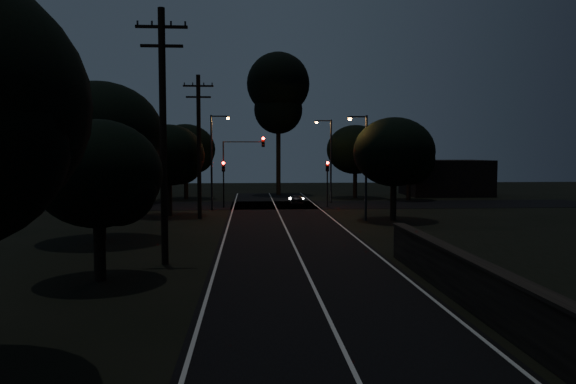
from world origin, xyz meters
TOP-DOWN VIEW (x-y plane):
  - road_surface at (0.00, 31.12)m, footprint 60.00×70.00m
  - utility_pole_mid at (-6.00, 15.00)m, footprint 2.20×0.30m
  - utility_pole_far at (-6.00, 32.00)m, footprint 2.20×0.30m
  - tree_left_b at (-7.83, 11.90)m, footprint 4.82×4.82m
  - tree_left_c at (-10.25, 21.86)m, footprint 6.93×6.93m
  - tree_left_d at (-8.30, 33.89)m, footprint 5.53×5.53m
  - tree_far_nw at (-8.78, 49.87)m, footprint 6.19×6.19m
  - tree_far_w at (-13.76, 45.86)m, footprint 6.76×6.76m
  - tree_far_ne at (9.22, 49.88)m, footprint 6.17×6.17m
  - tree_far_e at (14.18, 46.90)m, footprint 5.07×5.07m
  - tree_right_a at (8.21, 29.88)m, footprint 5.81×5.81m
  - tall_pine at (1.00, 55.00)m, footprint 7.16×7.16m
  - building_left at (-20.00, 52.00)m, footprint 10.00×8.00m
  - building_right at (20.00, 53.00)m, footprint 9.00×7.00m
  - signal_left at (-4.60, 39.99)m, footprint 0.28×0.35m
  - signal_right at (4.60, 39.99)m, footprint 0.28×0.35m
  - signal_mast at (-2.91, 39.99)m, footprint 3.70×0.35m
  - streetlight_a at (-5.31, 38.00)m, footprint 1.66×0.26m
  - streetlight_b at (5.31, 44.00)m, footprint 1.66×0.26m
  - streetlight_c at (5.83, 30.00)m, footprint 1.46×0.26m
  - car at (2.02, 41.41)m, footprint 1.43×3.22m

SIDE VIEW (x-z plane):
  - road_surface at x=0.00m, z-range 0.00..0.03m
  - car at x=2.02m, z-range 0.00..1.07m
  - building_right at x=20.00m, z-range 0.00..4.00m
  - building_left at x=-20.00m, z-range 0.00..4.40m
  - signal_left at x=-4.60m, z-range 0.79..4.89m
  - signal_right at x=4.60m, z-range 0.79..4.89m
  - tree_left_b at x=-7.83m, z-range 0.91..7.04m
  - tree_far_e at x=14.18m, z-range 0.95..7.38m
  - signal_mast at x=-2.91m, z-range 1.21..7.46m
  - streetlight_c at x=5.83m, z-range 0.60..8.10m
  - tree_left_d at x=-8.30m, z-range 1.04..8.05m
  - streetlight_a at x=-5.31m, z-range 0.64..8.64m
  - streetlight_b at x=5.31m, z-range 0.64..8.64m
  - tree_right_a at x=8.21m, z-range 1.10..8.48m
  - tree_far_ne at x=9.22m, z-range 1.15..8.95m
  - tree_far_nw at x=-8.78m, z-range 1.16..9.00m
  - utility_pole_far at x=-6.00m, z-range 0.23..10.73m
  - tree_far_w at x=-13.76m, z-range 1.29..9.91m
  - tree_left_c at x=-10.25m, z-range 1.28..10.04m
  - utility_pole_mid at x=-6.00m, z-range 0.24..11.24m
  - tall_pine at x=1.00m, z-range 3.60..19.87m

